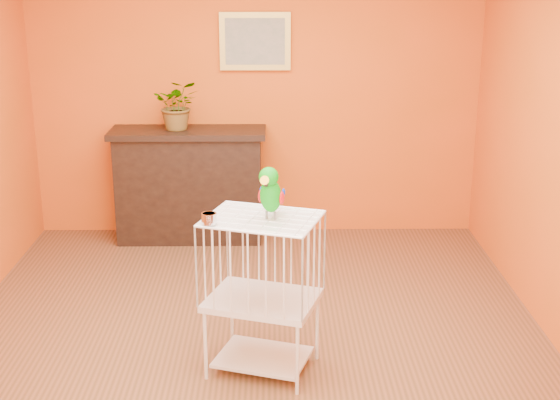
{
  "coord_description": "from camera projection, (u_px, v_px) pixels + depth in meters",
  "views": [
    {
      "loc": [
        0.14,
        -4.68,
        2.44
      ],
      "look_at": [
        0.19,
        -0.4,
        1.11
      ],
      "focal_mm": 50.0,
      "sensor_mm": 36.0,
      "label": 1
    }
  ],
  "objects": [
    {
      "name": "potted_plant",
      "position": [
        178.0,
        110.0,
        6.78
      ],
      "size": [
        0.41,
        0.45,
        0.34
      ],
      "primitive_type": "imported",
      "rotation": [
        0.0,
        0.0,
        0.05
      ],
      "color": "#26722D",
      "rests_on": "console_cabinet"
    },
    {
      "name": "framed_picture",
      "position": [
        255.0,
        41.0,
        6.79
      ],
      "size": [
        0.62,
        0.04,
        0.5
      ],
      "color": "gold",
      "rests_on": "room_shell"
    },
    {
      "name": "parrot",
      "position": [
        271.0,
        192.0,
        4.49
      ],
      "size": [
        0.17,
        0.29,
        0.32
      ],
      "rotation": [
        0.0,
        0.0,
        -0.3
      ],
      "color": "#59544C",
      "rests_on": "birdcage"
    },
    {
      "name": "ground",
      "position": [
        251.0,
        342.0,
        5.19
      ],
      "size": [
        4.5,
        4.5,
        0.0
      ],
      "primitive_type": "plane",
      "color": "brown",
      "rests_on": "ground"
    },
    {
      "name": "room_shell",
      "position": [
        248.0,
        106.0,
        4.72
      ],
      "size": [
        4.5,
        4.5,
        4.5
      ],
      "color": "#DB5314",
      "rests_on": "ground"
    },
    {
      "name": "birdcage",
      "position": [
        262.0,
        292.0,
        4.7
      ],
      "size": [
        0.76,
        0.67,
        0.99
      ],
      "rotation": [
        0.0,
        0.0,
        -0.32
      ],
      "color": "silver",
      "rests_on": "ground"
    },
    {
      "name": "feed_cup",
      "position": [
        209.0,
        218.0,
        4.44
      ],
      "size": [
        0.09,
        0.09,
        0.06
      ],
      "primitive_type": "cylinder",
      "color": "silver",
      "rests_on": "birdcage"
    },
    {
      "name": "console_cabinet",
      "position": [
        189.0,
        185.0,
        6.95
      ],
      "size": [
        1.36,
        0.49,
        1.01
      ],
      "color": "black",
      "rests_on": "ground"
    }
  ]
}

